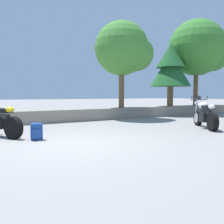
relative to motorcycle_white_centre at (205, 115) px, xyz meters
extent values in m
plane|color=gray|center=(-5.12, -0.24, -0.49)|extent=(120.00, 120.00, 0.00)
cube|color=gray|center=(-5.12, 4.56, -0.21)|extent=(36.00, 0.80, 0.55)
cylinder|color=black|center=(-6.36, 1.21, -0.18)|extent=(0.46, 0.63, 0.62)
cube|color=black|center=(-6.57, 1.59, 0.28)|extent=(0.50, 0.62, 0.12)
ellipsoid|color=yellow|center=(-6.43, 1.33, 0.32)|extent=(0.33, 0.35, 0.16)
cylinder|color=silver|center=(-6.34, 1.49, -0.13)|extent=(0.28, 0.39, 0.11)
cylinder|color=black|center=(0.36, 0.59, -0.18)|extent=(0.44, 0.60, 0.62)
cylinder|color=black|center=(-0.39, -0.64, -0.18)|extent=(0.48, 0.62, 0.62)
cylinder|color=silver|center=(0.36, 0.59, -0.18)|extent=(0.34, 0.41, 0.38)
cube|color=black|center=(-0.04, -0.06, -0.08)|extent=(0.52, 0.58, 0.34)
cube|color=#2D2D30|center=(0.01, 0.02, 0.12)|extent=(0.69, 1.01, 0.12)
ellipsoid|color=white|center=(0.09, 0.15, 0.34)|extent=(0.56, 0.62, 0.26)
cube|color=black|center=(-0.16, -0.26, 0.28)|extent=(0.51, 0.61, 0.12)
ellipsoid|color=white|center=(-0.32, -0.52, 0.32)|extent=(0.33, 0.35, 0.16)
cylinder|color=#2D2D30|center=(0.32, 0.53, 0.54)|extent=(0.58, 0.37, 0.04)
sphere|color=silver|center=(0.33, 0.68, 0.40)|extent=(0.13, 0.13, 0.13)
sphere|color=silver|center=(0.45, 0.61, 0.40)|extent=(0.13, 0.13, 0.13)
cube|color=#26282D|center=(0.37, 0.61, 0.60)|extent=(0.22, 0.19, 0.18)
cylinder|color=silver|center=(-0.13, -0.51, -0.13)|extent=(0.29, 0.38, 0.11)
cylinder|color=silver|center=(0.26, 0.61, 0.18)|extent=(0.12, 0.16, 0.73)
cylinder|color=silver|center=(0.42, 0.51, 0.18)|extent=(0.12, 0.16, 0.73)
sphere|color=#2D2D30|center=(0.04, 0.65, 0.64)|extent=(0.07, 0.07, 0.07)
sphere|color=#2D2D30|center=(0.55, 0.34, 0.64)|extent=(0.07, 0.07, 0.07)
cube|color=navy|center=(-5.85, 0.72, -0.27)|extent=(0.32, 0.21, 0.44)
cube|color=navy|center=(-5.86, 0.60, -0.31)|extent=(0.24, 0.08, 0.24)
ellipsoid|color=navy|center=(-5.85, 0.72, -0.06)|extent=(0.30, 0.20, 0.08)
cube|color=#10244B|center=(-5.75, 0.81, -0.25)|extent=(0.05, 0.04, 0.37)
cube|color=#10244B|center=(-5.92, 0.83, -0.25)|extent=(0.05, 0.04, 0.37)
cylinder|color=brown|center=(-0.72, 4.55, 1.06)|extent=(0.28, 0.28, 2.00)
sphere|color=#428433|center=(-0.72, 4.55, 3.09)|extent=(2.73, 2.73, 2.73)
sphere|color=#428433|center=(-0.11, 4.14, 2.82)|extent=(1.78, 1.78, 1.78)
cylinder|color=brown|center=(2.77, 4.67, 0.85)|extent=(0.35, 0.35, 1.57)
cone|color=#1E5628|center=(2.77, 4.67, 2.24)|extent=(2.38, 2.38, 1.99)
cone|color=#1E5628|center=(2.77, 4.67, 3.05)|extent=(1.71, 1.71, 1.43)
cylinder|color=brown|center=(4.87, 4.58, 1.22)|extent=(0.28, 0.28, 2.31)
sphere|color=#387A2D|center=(4.87, 4.58, 3.68)|extent=(3.48, 3.48, 3.48)
sphere|color=#387A2D|center=(5.65, 4.06, 3.33)|extent=(2.26, 2.26, 2.26)
camera|label=1|loc=(-7.22, -5.71, 0.73)|focal=37.68mm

